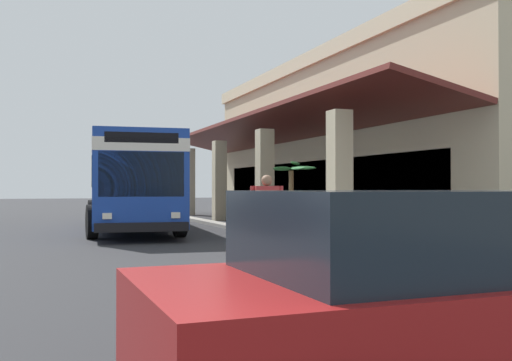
{
  "coord_description": "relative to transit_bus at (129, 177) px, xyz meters",
  "views": [
    {
      "loc": [
        24.47,
        -2.77,
        1.49
      ],
      "look_at": [
        4.86,
        4.62,
        1.75
      ],
      "focal_mm": 41.13,
      "sensor_mm": 36.0,
      "label": 1
    }
  ],
  "objects": [
    {
      "name": "transit_bus",
      "position": [
        0.0,
        0.0,
        0.0
      ],
      "size": [
        11.39,
        3.53,
        3.34
      ],
      "color": "#193D9E",
      "rests_on": "ground"
    },
    {
      "name": "pedestrian",
      "position": [
        9.5,
        1.49,
        -0.85
      ],
      "size": [
        0.5,
        0.68,
        1.76
      ],
      "color": "navy",
      "rests_on": "ground"
    },
    {
      "name": "curb_strip",
      "position": [
        -1.58,
        3.56,
        -1.79
      ],
      "size": [
        26.99,
        0.5,
        0.12
      ],
      "primitive_type": "cube",
      "color": "#9E998E",
      "rests_on": "ground"
    },
    {
      "name": "plaza_building",
      "position": [
        -1.58,
        13.19,
        1.74
      ],
      "size": [
        22.8,
        14.63,
        7.18
      ],
      "color": "#C6B793",
      "rests_on": "ground"
    },
    {
      "name": "ground",
      "position": [
        -3.36,
        7.64,
        -1.85
      ],
      "size": [
        120.0,
        120.0,
        0.0
      ],
      "primitive_type": "plane",
      "color": "#2D2D30"
    },
    {
      "name": "potted_palm",
      "position": [
        4.13,
        4.47,
        -1.3
      ],
      "size": [
        1.62,
        1.55,
        2.36
      ],
      "color": "gray",
      "rests_on": "ground"
    },
    {
      "name": "parked_sedan_red",
      "position": [
        17.83,
        -0.45,
        -1.1
      ],
      "size": [
        2.47,
        4.42,
        1.47
      ],
      "color": "maroon",
      "rests_on": "ground"
    }
  ]
}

